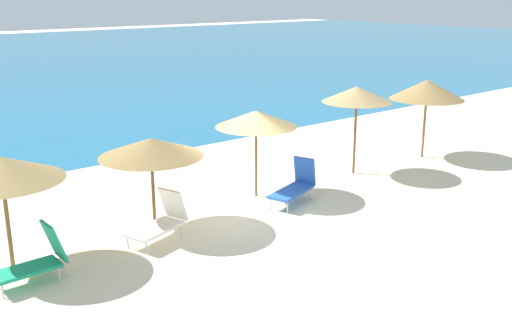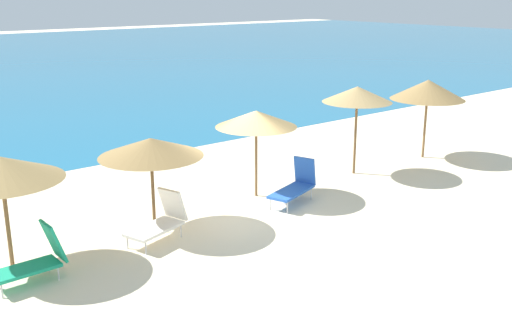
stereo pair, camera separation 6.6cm
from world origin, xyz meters
TOP-DOWN VIEW (x-y plane):
  - ground_plane at (0.00, 0.00)m, footprint 160.00×160.00m
  - beach_umbrella_1 at (-5.69, 0.46)m, footprint 2.55×2.55m
  - beach_umbrella_2 at (-2.23, 0.41)m, footprint 2.54×2.54m
  - beach_umbrella_3 at (1.25, 0.71)m, footprint 2.30×2.30m
  - beach_umbrella_4 at (5.11, 0.45)m, footprint 2.20×2.20m
  - beach_umbrella_5 at (8.47, 0.24)m, footprint 2.55×2.55m
  - lounge_chair_0 at (-5.51, -0.61)m, footprint 1.46×0.64m
  - lounge_chair_1 at (1.77, -0.40)m, footprint 1.76×1.12m
  - lounge_chair_3 at (-2.48, -0.35)m, footprint 1.66×1.10m

SIDE VIEW (x-z plane):
  - ground_plane at x=0.00m, z-range 0.00..0.00m
  - lounge_chair_3 at x=-2.48m, z-range -0.10..1.07m
  - lounge_chair_0 at x=-5.51m, z-range -0.11..1.09m
  - lounge_chair_1 at x=1.77m, z-range -0.10..1.09m
  - beach_umbrella_2 at x=-2.23m, z-range 0.92..3.23m
  - beach_umbrella_1 at x=-5.69m, z-range 0.96..3.39m
  - beach_umbrella_3 at x=1.25m, z-range 1.01..3.51m
  - beach_umbrella_5 at x=8.47m, z-range 1.04..3.80m
  - beach_umbrella_4 at x=5.11m, z-range 1.16..3.99m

